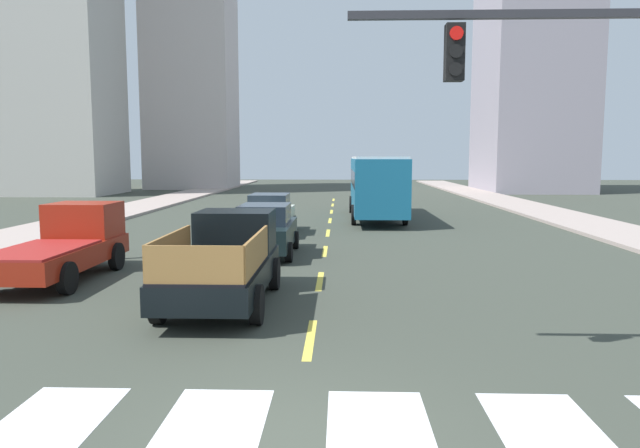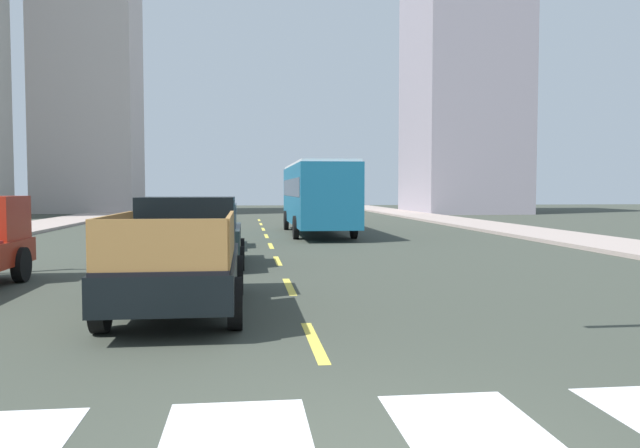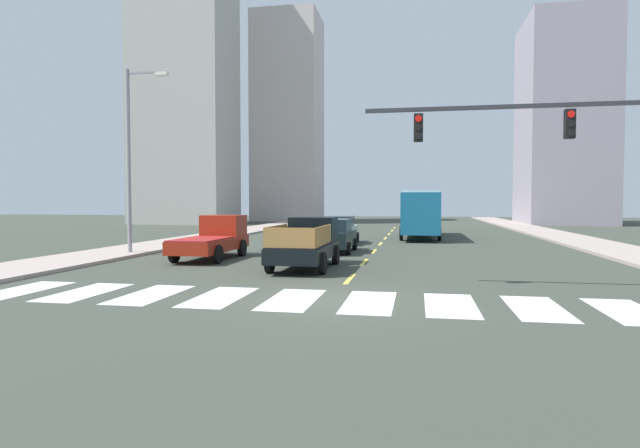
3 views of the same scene
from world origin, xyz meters
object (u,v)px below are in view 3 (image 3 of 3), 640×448
Objects in this scene: city_bus at (420,211)px; sedan_near_left at (334,236)px; sedan_mid at (340,230)px; streetlight_left at (132,153)px; pickup_dark at (214,238)px; traffic_signal_gantry at (617,143)px; pickup_stakebed at (307,244)px.

city_bus is 12.74m from sedan_near_left.
sedan_mid is 13.23m from streetlight_left.
sedan_near_left is (0.52, -5.60, 0.00)m from sedan_mid.
city_bus is 2.45× the size of sedan_near_left.
pickup_dark is at bearing -118.35° from sedan_mid.
city_bus reaches higher than pickup_dark.
sedan_near_left is at bearing -87.56° from sedan_mid.
streetlight_left reaches higher than traffic_signal_gantry.
pickup_dark is at bearing -119.21° from city_bus.
pickup_stakebed is 6.26m from sedan_near_left.
traffic_signal_gantry is (5.35, -22.29, 2.31)m from city_bus.
pickup_stakebed is 1.00× the size of pickup_dark.
pickup_dark is 0.58× the size of streetlight_left.
pickup_dark is at bearing -7.29° from streetlight_left.
sedan_mid is 1.00× the size of sedan_near_left.
streetlight_left is (-8.93, -8.85, 4.11)m from sedan_mid.
pickup_dark is 16.52m from traffic_signal_gantry.
city_bus is 2.45× the size of sedan_mid.
pickup_dark is 0.48× the size of traffic_signal_gantry.
sedan_near_left is at bearing 18.99° from streetlight_left.
pickup_stakebed is at bearing -92.54° from sedan_near_left.
pickup_stakebed is 1.18× the size of sedan_near_left.
sedan_near_left is (0.10, 6.26, -0.08)m from pickup_stakebed.
sedan_mid is 5.62m from sedan_near_left.
pickup_dark is 0.48× the size of city_bus.
city_bus is (9.43, 15.72, 1.03)m from pickup_dark.
streetlight_left is at bearing -162.65° from sedan_near_left.
city_bus is at bearing 74.35° from pickup_stakebed.
traffic_signal_gantry reaches higher than pickup_dark.
sedan_mid is at bearing 122.75° from traffic_signal_gantry.
pickup_stakebed is at bearing -90.81° from sedan_mid.
traffic_signal_gantry is at bearing -48.41° from sedan_near_left.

